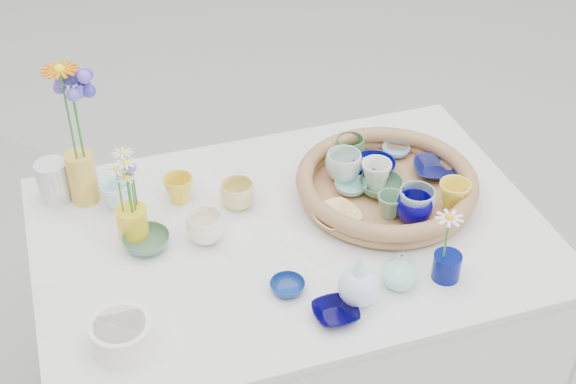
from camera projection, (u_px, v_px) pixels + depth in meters
name	position (u px, v px, depth m)	size (l,w,h in m)	color
wicker_tray	(386.00, 185.00, 2.09)	(0.47, 0.47, 0.08)	brown
tray_ceramic_0	(374.00, 167.00, 2.15)	(0.12, 0.12, 0.04)	#040667
tray_ceramic_1	(436.00, 169.00, 2.15)	(0.12, 0.12, 0.03)	#0E124C
tray_ceramic_2	(454.00, 195.00, 2.02)	(0.08, 0.08, 0.07)	yellow
tray_ceramic_3	(380.00, 186.00, 2.09)	(0.11, 0.11, 0.04)	#457052
tray_ceramic_4	(390.00, 205.00, 2.00)	(0.07, 0.07, 0.06)	#669A6C
tray_ceramic_5	(351.00, 187.00, 2.09)	(0.09, 0.09, 0.03)	#8DD2CC
tray_ceramic_6	(344.00, 166.00, 2.12)	(0.10, 0.10, 0.08)	silver
tray_ceramic_7	(376.00, 174.00, 2.10)	(0.08, 0.08, 0.07)	white
tray_ceramic_8	(396.00, 151.00, 2.23)	(0.08, 0.08, 0.02)	#7CA1E0
tray_ceramic_9	(414.00, 209.00, 1.98)	(0.09, 0.09, 0.07)	#06006D
tray_ceramic_10	(336.00, 217.00, 1.99)	(0.11, 0.11, 0.03)	#F5CF7E
tray_ceramic_11	(416.00, 203.00, 2.00)	(0.10, 0.10, 0.08)	#9AB8B0
tray_ceramic_12	(350.00, 148.00, 2.20)	(0.08, 0.08, 0.06)	#396F42
loose_ceramic_0	(179.00, 189.00, 2.08)	(0.08, 0.08, 0.07)	yellow
loose_ceramic_1	(238.00, 195.00, 2.06)	(0.09, 0.09, 0.07)	#E0CB75
loose_ceramic_2	(146.00, 242.00, 1.94)	(0.11, 0.11, 0.04)	#436E53
loose_ceramic_3	(205.00, 228.00, 1.95)	(0.09, 0.09, 0.07)	white
loose_ceramic_4	(287.00, 287.00, 1.82)	(0.08, 0.08, 0.03)	navy
loose_ceramic_5	(116.00, 195.00, 2.06)	(0.08, 0.08, 0.07)	silver
loose_ceramic_6	(336.00, 313.00, 1.76)	(0.10, 0.10, 0.02)	#040132
fluted_bowl	(122.00, 335.00, 1.68)	(0.13, 0.13, 0.07)	white
bud_vase_paleblue	(359.00, 278.00, 1.76)	(0.09, 0.09, 0.15)	#CDE9FB
bud_vase_seafoam	(400.00, 270.00, 1.82)	(0.09, 0.09, 0.09)	#9CDECA
bud_vase_cobalt	(447.00, 266.00, 1.85)	(0.07, 0.07, 0.07)	#030D5A
single_daisy	(446.00, 238.00, 1.79)	(0.07, 0.07, 0.13)	white
tall_vase_yellow	(83.00, 177.00, 2.06)	(0.07, 0.07, 0.14)	gold
gerbera	(69.00, 116.00, 1.93)	(0.10, 0.10, 0.27)	orange
hydrangea	(78.00, 122.00, 1.95)	(0.08, 0.08, 0.29)	#3834A7
white_pitcher	(53.00, 181.00, 2.07)	(0.12, 0.08, 0.11)	silver
daisy_cup	(133.00, 223.00, 1.96)	(0.08, 0.08, 0.08)	yellow
daisy_posy	(126.00, 183.00, 1.90)	(0.08, 0.08, 0.15)	white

